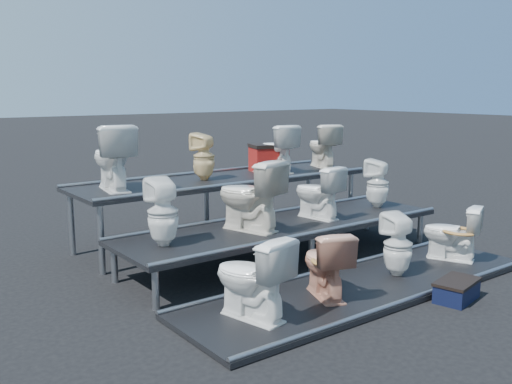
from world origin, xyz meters
TOP-DOWN VIEW (x-y plane):
  - ground at (0.00, 0.00)m, footprint 80.00×80.00m
  - tier_front at (0.00, -1.30)m, footprint 4.20×1.20m
  - tier_mid at (0.00, 0.00)m, footprint 4.20×1.20m
  - tier_back at (0.00, 1.30)m, footprint 4.20×1.20m
  - toilet_0 at (-1.46, -1.30)m, footprint 0.57×0.81m
  - toilet_1 at (-0.57, -1.30)m, footprint 0.59×0.75m
  - toilet_2 at (0.50, -1.30)m, footprint 0.37×0.38m
  - toilet_3 at (1.48, -1.30)m, footprint 0.60×0.74m
  - toilet_4 at (-1.63, 0.00)m, footprint 0.35×0.35m
  - toilet_5 at (-0.53, 0.00)m, footprint 0.66×0.89m
  - toilet_6 at (0.53, 0.00)m, footprint 0.44×0.69m
  - toilet_7 at (1.64, 0.00)m, footprint 0.38×0.38m
  - toilet_8 at (-1.61, 1.30)m, footprint 0.56×0.84m
  - toilet_9 at (-0.33, 1.30)m, footprint 0.38×0.38m
  - toilet_10 at (0.93, 1.30)m, footprint 0.48×0.73m
  - toilet_11 at (1.83, 1.30)m, footprint 0.56×0.74m
  - red_crate at (0.86, 1.43)m, footprint 0.59×0.52m
  - step_stool at (0.51, -2.04)m, footprint 0.54×0.39m

SIDE VIEW (x-z plane):
  - ground at x=0.00m, z-range 0.00..0.00m
  - tier_front at x=0.00m, z-range 0.00..0.06m
  - step_stool at x=0.51m, z-range 0.00..0.18m
  - tier_mid at x=0.00m, z-range 0.00..0.46m
  - toilet_3 at x=1.48m, z-range 0.06..0.72m
  - toilet_1 at x=-0.57m, z-range 0.06..0.73m
  - toilet_2 at x=0.50m, z-range 0.06..0.75m
  - tier_back at x=0.00m, z-range 0.00..0.86m
  - toilet_0 at x=-1.46m, z-range 0.06..0.81m
  - toilet_6 at x=0.53m, z-range 0.46..1.12m
  - toilet_7 at x=1.64m, z-range 0.46..1.12m
  - toilet_4 at x=-1.63m, z-range 0.46..1.17m
  - toilet_5 at x=-0.53m, z-range 0.46..1.28m
  - red_crate at x=0.86m, z-range 0.86..1.22m
  - toilet_9 at x=-0.33m, z-range 0.86..1.49m
  - toilet_11 at x=1.83m, z-range 0.86..1.53m
  - toilet_10 at x=0.93m, z-range 0.86..1.56m
  - toilet_8 at x=-1.61m, z-range 0.86..1.65m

